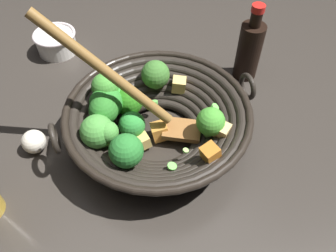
# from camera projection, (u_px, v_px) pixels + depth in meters

# --- Properties ---
(ground_plane) EXTENTS (4.00, 4.00, 0.00)m
(ground_plane) POSITION_uv_depth(u_px,v_px,m) (159.00, 139.00, 0.67)
(ground_plane) COLOR #332D28
(wok) EXTENTS (0.38, 0.34, 0.27)m
(wok) POSITION_uv_depth(u_px,v_px,m) (154.00, 119.00, 0.62)
(wok) COLOR black
(wok) RESTS_ON ground
(soy_sauce_bottle) EXTENTS (0.05, 0.05, 0.18)m
(soy_sauce_bottle) POSITION_uv_depth(u_px,v_px,m) (249.00, 49.00, 0.74)
(soy_sauce_bottle) COLOR black
(soy_sauce_bottle) RESTS_ON ground
(prep_bowl) EXTENTS (0.10, 0.10, 0.05)m
(prep_bowl) POSITION_uv_depth(u_px,v_px,m) (56.00, 42.00, 0.83)
(prep_bowl) COLOR silver
(prep_bowl) RESTS_ON ground
(garlic_bulb) EXTENTS (0.05, 0.05, 0.05)m
(garlic_bulb) POSITION_uv_depth(u_px,v_px,m) (34.00, 142.00, 0.63)
(garlic_bulb) COLOR silver
(garlic_bulb) RESTS_ON ground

